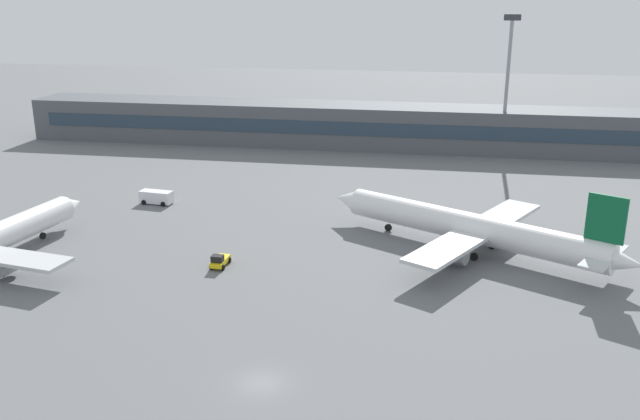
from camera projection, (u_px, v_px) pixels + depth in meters
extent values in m
plane|color=slate|center=(333.00, 231.00, 97.04)|extent=(400.00, 400.00, 0.00)
cube|color=#4C5156|center=(373.00, 126.00, 147.42)|extent=(151.92, 12.00, 9.00)
cube|color=#263847|center=(370.00, 130.00, 141.61)|extent=(144.32, 0.16, 2.80)
cone|color=white|center=(72.00, 205.00, 98.80)|extent=(3.84, 4.27, 3.27)
cylinder|color=gray|center=(7.00, 267.00, 80.74)|extent=(2.26, 3.15, 1.81)
cylinder|color=black|center=(43.00, 236.00, 93.81)|extent=(0.51, 0.95, 0.90)
cylinder|color=white|center=(471.00, 227.00, 88.55)|extent=(33.33, 20.53, 3.79)
cone|color=white|center=(348.00, 200.00, 100.22)|extent=(5.38, 5.16, 3.60)
cone|color=white|center=(629.00, 263.00, 77.00)|extent=(4.60, 4.14, 2.65)
cube|color=#0C5933|center=(606.00, 219.00, 77.36)|extent=(4.02, 2.42, 5.49)
cube|color=silver|center=(604.00, 256.00, 78.55)|extent=(7.23, 10.09, 0.24)
cube|color=silver|center=(478.00, 231.00, 88.05)|extent=(18.54, 28.56, 0.50)
cylinder|color=gray|center=(497.00, 229.00, 92.94)|extent=(3.76, 3.28, 1.99)
cylinder|color=gray|center=(455.00, 255.00, 84.03)|extent=(3.76, 3.28, 1.99)
cylinder|color=black|center=(388.00, 228.00, 96.87)|extent=(1.07, 0.83, 1.00)
cylinder|color=black|center=(492.00, 245.00, 90.16)|extent=(1.07, 0.83, 1.00)
cylinder|color=black|center=(474.00, 257.00, 86.30)|extent=(1.07, 0.83, 1.00)
cube|color=yellow|center=(220.00, 261.00, 84.52)|extent=(1.62, 3.65, 0.60)
cube|color=black|center=(217.00, 259.00, 83.48)|extent=(1.44, 1.15, 0.90)
cylinder|color=black|center=(211.00, 267.00, 83.65)|extent=(0.27, 0.71, 0.70)
cylinder|color=black|center=(223.00, 268.00, 83.34)|extent=(0.27, 0.71, 0.70)
cylinder|color=black|center=(218.00, 259.00, 85.88)|extent=(0.27, 0.71, 0.70)
cylinder|color=black|center=(230.00, 260.00, 85.57)|extent=(0.27, 0.71, 0.70)
cube|color=white|center=(156.00, 197.00, 109.00)|extent=(5.40, 2.59, 1.90)
cube|color=#1E2633|center=(167.00, 195.00, 108.30)|extent=(0.38, 1.91, 0.70)
cylinder|color=black|center=(163.00, 204.00, 107.84)|extent=(0.79, 0.37, 0.76)
cylinder|color=black|center=(169.00, 200.00, 109.70)|extent=(0.79, 0.37, 0.76)
cylinder|color=black|center=(144.00, 202.00, 108.77)|extent=(0.79, 0.37, 0.76)
cylinder|color=black|center=(150.00, 199.00, 110.63)|extent=(0.79, 0.37, 0.76)
cylinder|color=gray|center=(507.00, 90.00, 137.15)|extent=(0.70, 0.70, 26.80)
cube|color=#333338|center=(513.00, 17.00, 132.85)|extent=(3.20, 0.80, 1.20)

